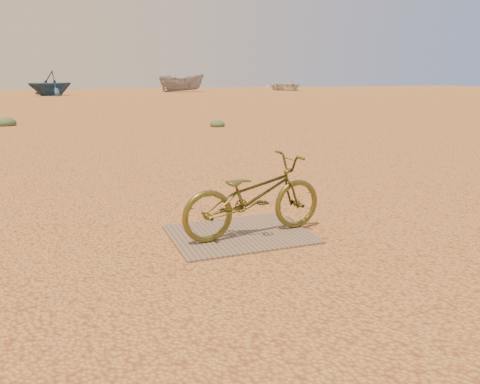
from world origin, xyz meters
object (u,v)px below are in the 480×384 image
object	(u,v)px
plywood_board	(240,234)
boat_mid_right	(182,83)
boat_far_right	(286,85)
bicycle	(254,196)
boat_far_left	(50,83)

from	to	relation	value
plywood_board	boat_mid_right	distance (m)	45.73
plywood_board	boat_mid_right	xyz separation A→B (m)	(10.45, 44.51, 0.90)
plywood_board	boat_far_right	distance (m)	50.78
bicycle	boat_far_right	xyz separation A→B (m)	(22.85, 45.36, 0.12)
bicycle	boat_mid_right	world-z (taller)	boat_mid_right
boat_mid_right	boat_far_right	xyz separation A→B (m)	(12.53, 0.77, -0.34)
boat_mid_right	boat_far_right	world-z (taller)	boat_mid_right
boat_mid_right	boat_far_left	bearing A→B (deg)	118.39
plywood_board	boat_far_left	xyz separation A→B (m)	(-2.32, 39.69, 1.04)
boat_far_left	bicycle	bearing A→B (deg)	-29.08
plywood_board	boat_far_left	world-z (taller)	boat_far_left
plywood_board	boat_far_left	bearing A→B (deg)	93.35
bicycle	boat_far_left	bearing A→B (deg)	-2.44
bicycle	boat_mid_right	xyz separation A→B (m)	(10.32, 44.59, 0.45)
bicycle	boat_far_right	world-z (taller)	boat_far_right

